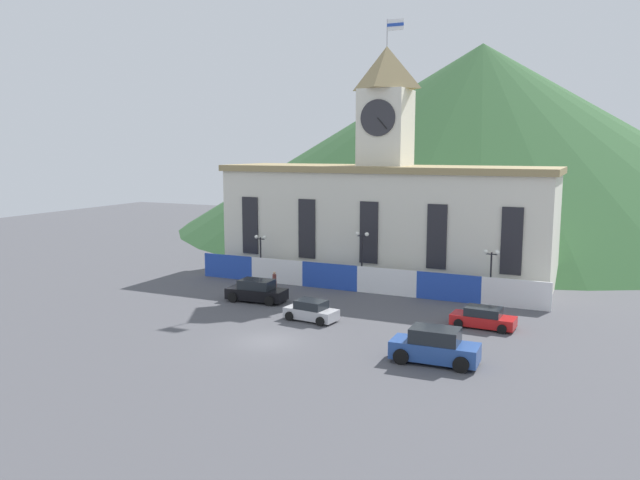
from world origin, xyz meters
TOP-DOWN VIEW (x-y plane):
  - ground_plane at (0.00, 0.00)m, footprint 160.00×160.00m
  - civic_building at (0.00, 22.60)m, footprint 31.90×8.90m
  - banner_fence at (0.00, 15.65)m, footprint 32.16×0.12m
  - hillside_backdrop at (0.00, 68.87)m, footprint 95.93×95.93m
  - street_lamp_far_right at (-10.36, 16.67)m, footprint 1.26×0.36m
  - street_lamp_far_left at (0.01, 16.67)m, footprint 1.26×0.36m
  - street_lamp_right at (11.23, 16.67)m, footprint 1.26×0.36m
  - car_black_suv at (-6.23, 8.94)m, footprint 5.02×2.63m
  - car_silver_hatch at (0.35, 5.65)m, footprint 4.07×2.38m
  - car_red_sedan at (12.08, 9.13)m, footprint 4.48×2.28m
  - car_blue_van at (10.87, 0.51)m, footprint 5.16×2.49m
  - pedestrian at (-6.98, 13.27)m, footprint 0.43×0.43m

SIDE VIEW (x-z plane):
  - ground_plane at x=0.00m, z-range 0.00..0.00m
  - car_red_sedan at x=12.08m, z-range -0.05..1.40m
  - car_silver_hatch at x=0.35m, z-range -0.06..1.44m
  - car_black_suv at x=-6.23m, z-range -0.07..1.73m
  - pedestrian at x=-6.98m, z-range 0.07..1.71m
  - car_blue_van at x=10.87m, z-range -0.09..2.01m
  - banner_fence at x=0.00m, z-range 0.00..2.29m
  - street_lamp_far_right at x=-10.36m, z-range 1.03..5.30m
  - street_lamp_right at x=11.23m, z-range 1.04..5.40m
  - street_lamp_far_left at x=0.01m, z-range 1.16..6.33m
  - civic_building at x=0.00m, z-range -5.86..18.40m
  - hillside_backdrop at x=0.00m, z-range 0.00..28.86m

